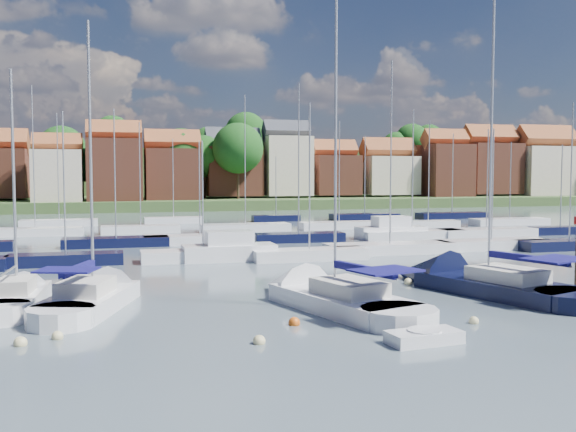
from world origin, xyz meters
name	(u,v)px	position (x,y,z in m)	size (l,w,h in m)	color
ground	(245,234)	(0.00, 40.00, 0.00)	(260.00, 260.00, 0.00)	#414E58
sailboat_left	(99,297)	(-14.53, 5.58, 0.36)	(6.25, 11.48, 15.13)	white
sailboat_centre	(321,297)	(-3.71, 2.57, 0.35)	(6.96, 13.19, 17.28)	white
sailboat_navy	(468,283)	(5.67, 4.34, 0.34)	(8.02, 14.42, 19.24)	black
sailboat_far	(19,298)	(-18.40, 6.53, 0.34)	(3.07, 9.60, 12.65)	white
tender	(424,337)	(-2.20, -5.55, 0.24)	(3.02, 1.64, 0.63)	white
buoy_a	(57,339)	(-16.01, -1.10, 0.00)	(0.46, 0.46, 0.46)	beige
buoy_b	(259,344)	(-8.40, -3.93, 0.00)	(0.49, 0.49, 0.49)	beige
buoy_c	(294,325)	(-6.25, -1.33, 0.00)	(0.51, 0.51, 0.51)	#D85914
buoy_d	(474,323)	(1.46, -3.14, 0.00)	(0.43, 0.43, 0.43)	beige
buoy_e	(408,284)	(3.14, 6.82, 0.00)	(0.51, 0.51, 0.51)	beige
buoy_g	(20,346)	(-17.29, -1.77, 0.00)	(0.52, 0.52, 0.52)	beige
marina_field	(273,234)	(1.91, 35.15, 0.43)	(79.62, 41.41, 15.93)	white
far_shore_town	(179,181)	(2.23, 132.67, 4.61)	(212.46, 90.00, 22.27)	#3D542A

